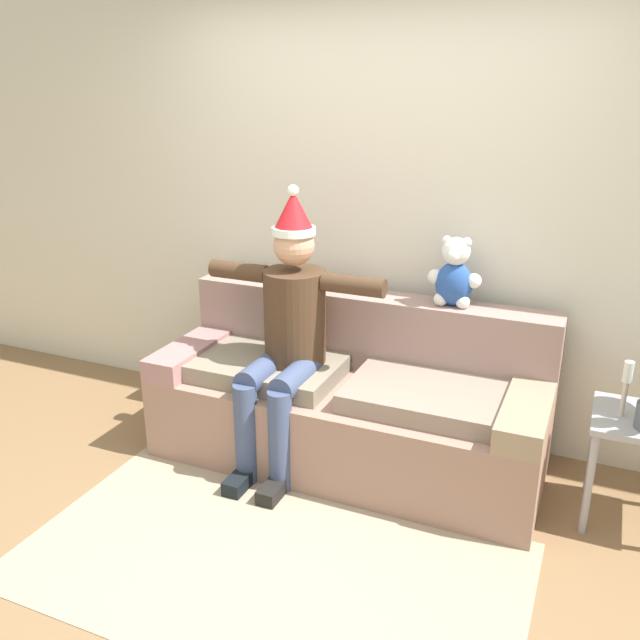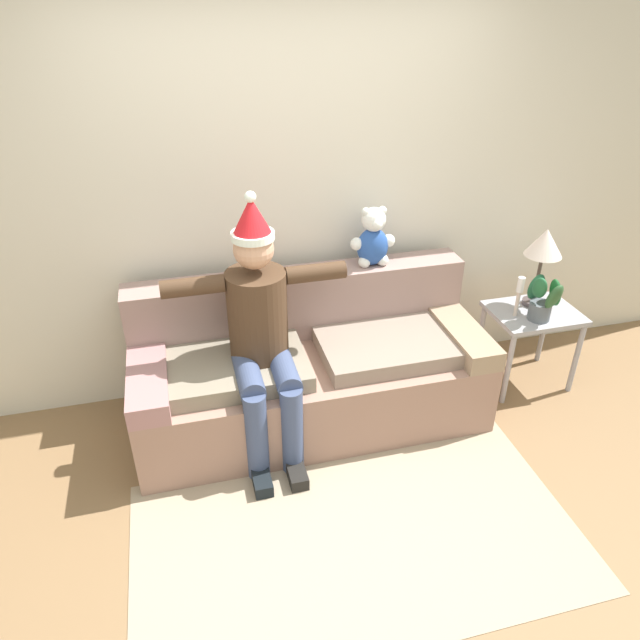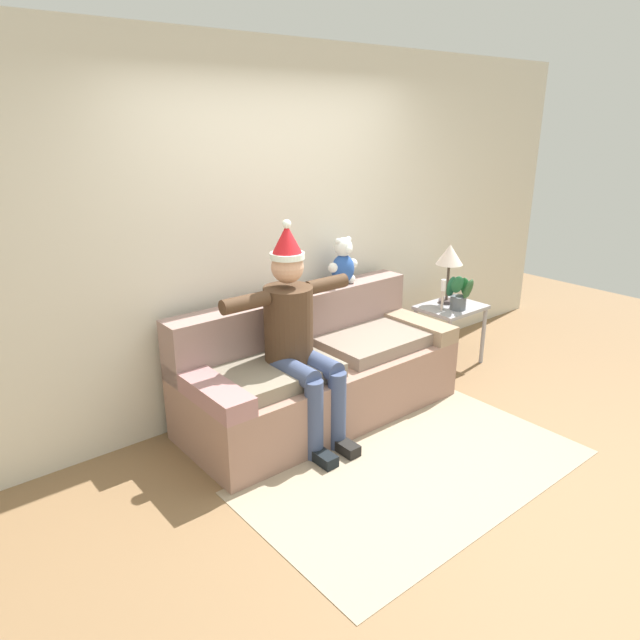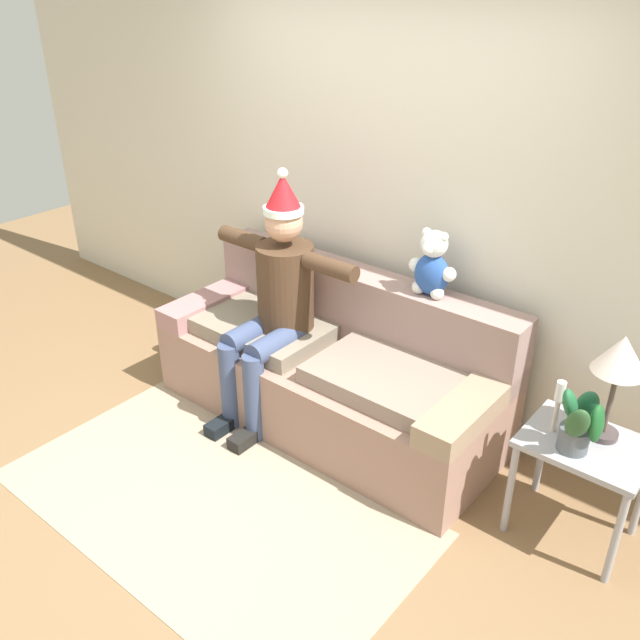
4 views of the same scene
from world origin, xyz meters
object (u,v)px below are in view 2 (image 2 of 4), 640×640
candle_tall (519,291)px  couch (309,368)px  person_seated (261,328)px  potted_plant (544,298)px  side_table (532,323)px  table_lamp (544,246)px  teddy_bear (373,239)px

candle_tall → couch: bearing=177.8°
couch → candle_tall: couch is taller
person_seated → potted_plant: 1.82m
side_table → table_lamp: size_ratio=1.05×
side_table → candle_tall: (-0.16, -0.02, 0.27)m
teddy_bear → table_lamp: bearing=-10.4°
teddy_bear → potted_plant: (1.03, -0.39, -0.35)m
couch → person_seated: person_seated is taller
couch → potted_plant: potted_plant is taller
teddy_bear → candle_tall: 1.00m
person_seated → table_lamp: (1.88, 0.22, 0.20)m
table_lamp → potted_plant: table_lamp is taller
potted_plant → candle_tall: (-0.13, 0.08, 0.03)m
table_lamp → potted_plant: bearing=-109.0°
person_seated → teddy_bear: person_seated is taller
person_seated → side_table: (1.84, 0.14, -0.32)m
person_seated → side_table: 1.88m
couch → candle_tall: size_ratio=7.72×
potted_plant → side_table: bearing=74.5°
side_table → candle_tall: 0.31m
couch → side_table: size_ratio=3.76×
teddy_bear → table_lamp: (1.09, -0.20, -0.08)m
couch → potted_plant: 1.55m
person_seated → teddy_bear: 0.94m
couch → side_table: bearing=-1.2°
teddy_bear → potted_plant: bearing=-20.7°
side_table → couch: bearing=178.8°
side_table → candle_tall: candle_tall is taller
person_seated → candle_tall: person_seated is taller
person_seated → candle_tall: size_ratio=5.57×
side_table → potted_plant: 0.26m
side_table → candle_tall: size_ratio=2.05×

